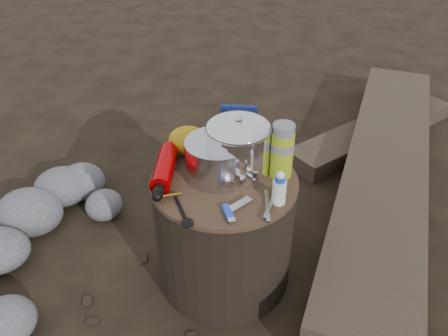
# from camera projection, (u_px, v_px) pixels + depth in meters

# --- Properties ---
(ground) EXTENTS (60.00, 60.00, 0.00)m
(ground) POSITION_uv_depth(u_px,v_px,m) (224.00, 274.00, 1.75)
(ground) COLOR black
(ground) RESTS_ON ground
(stump) EXTENTS (0.47, 0.47, 0.44)m
(stump) POSITION_uv_depth(u_px,v_px,m) (224.00, 230.00, 1.63)
(stump) COLOR black
(stump) RESTS_ON ground
(rock_ring) EXTENTS (0.40, 0.87, 0.17)m
(rock_ring) POSITION_uv_depth(u_px,v_px,m) (41.00, 238.00, 1.78)
(rock_ring) COLOR #58585D
(rock_ring) RESTS_ON ground
(log_main) EXTENTS (0.74, 2.07, 0.17)m
(log_main) POSITION_uv_depth(u_px,v_px,m) (384.00, 172.00, 2.14)
(log_main) COLOR #3C3024
(log_main) RESTS_ON ground
(log_small) EXTENTS (0.92, 0.93, 0.09)m
(log_small) POSITION_uv_depth(u_px,v_px,m) (373.00, 132.00, 2.52)
(log_small) COLOR #3C3024
(log_small) RESTS_ON ground
(foil_windscreen) EXTENTS (0.21, 0.21, 0.13)m
(foil_windscreen) POSITION_uv_depth(u_px,v_px,m) (218.00, 159.00, 1.49)
(foil_windscreen) COLOR #BABBC2
(foil_windscreen) RESTS_ON stump
(camping_pot) EXTENTS (0.20, 0.20, 0.20)m
(camping_pot) POSITION_uv_depth(u_px,v_px,m) (238.00, 147.00, 1.47)
(camping_pot) COLOR white
(camping_pot) RESTS_ON stump
(fuel_bottle) EXTENTS (0.09, 0.27, 0.06)m
(fuel_bottle) POSITION_uv_depth(u_px,v_px,m) (165.00, 168.00, 1.50)
(fuel_bottle) COLOR #AC0003
(fuel_bottle) RESTS_ON stump
(thermos) EXTENTS (0.07, 0.07, 0.18)m
(thermos) POSITION_uv_depth(u_px,v_px,m) (282.00, 151.00, 1.47)
(thermos) COLOR #91AE19
(thermos) RESTS_ON stump
(travel_mug) EXTENTS (0.08, 0.08, 0.11)m
(travel_mug) POSITION_uv_depth(u_px,v_px,m) (256.00, 138.00, 1.60)
(travel_mug) COLOR black
(travel_mug) RESTS_ON stump
(stuff_sack) EXTENTS (0.14, 0.12, 0.10)m
(stuff_sack) POSITION_uv_depth(u_px,v_px,m) (189.00, 140.00, 1.61)
(stuff_sack) COLOR #BC8C11
(stuff_sack) RESTS_ON stump
(food_pouch) EXTENTS (0.13, 0.04, 0.16)m
(food_pouch) POSITION_uv_depth(u_px,v_px,m) (239.00, 128.00, 1.62)
(food_pouch) COLOR #0B1548
(food_pouch) RESTS_ON stump
(lighter) EXTENTS (0.05, 0.08, 0.01)m
(lighter) POSITION_uv_depth(u_px,v_px,m) (228.00, 212.00, 1.36)
(lighter) COLOR blue
(lighter) RESTS_ON stump
(multitool) EXTENTS (0.08, 0.09, 0.01)m
(multitool) POSITION_uv_depth(u_px,v_px,m) (239.00, 206.00, 1.38)
(multitool) COLOR #B6B6BB
(multitool) RESTS_ON stump
(pot_grabber) EXTENTS (0.04, 0.15, 0.01)m
(pot_grabber) POSITION_uv_depth(u_px,v_px,m) (267.00, 205.00, 1.39)
(pot_grabber) COLOR #B6B6BB
(pot_grabber) RESTS_ON stump
(spork) EXTENTS (0.09, 0.14, 0.01)m
(spork) POSITION_uv_depth(u_px,v_px,m) (181.00, 209.00, 1.37)
(spork) COLOR black
(spork) RESTS_ON stump
(squeeze_bottle) EXTENTS (0.04, 0.04, 0.10)m
(squeeze_bottle) POSITION_uv_depth(u_px,v_px,m) (279.00, 189.00, 1.38)
(squeeze_bottle) COLOR white
(squeeze_bottle) RESTS_ON stump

